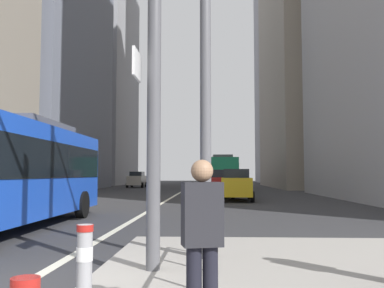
{
  "coord_description": "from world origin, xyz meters",
  "views": [
    {
      "loc": [
        2.8,
        -6.23,
        1.64
      ],
      "look_at": [
        1.11,
        30.33,
        4.23
      ],
      "focal_mm": 39.86,
      "sensor_mm": 36.0,
      "label": 1
    }
  ],
  "objects_px": {
    "car_oncoming_mid": "(137,179)",
    "traffic_signal_gantry": "(19,22)",
    "bollard_right": "(85,259)",
    "city_bus_blue_oncoming": "(7,167)",
    "car_receding_far": "(236,185)",
    "car_receding_near": "(220,183)",
    "pedestrian_waiting": "(202,235)",
    "city_bus_red_distant": "(212,173)",
    "city_bus_red_receding": "(222,172)"
  },
  "relations": [
    {
      "from": "bollard_right",
      "to": "city_bus_red_receding",
      "type": "bearing_deg",
      "value": 86.19
    },
    {
      "from": "city_bus_red_distant",
      "to": "traffic_signal_gantry",
      "type": "distance_m",
      "value": 52.64
    },
    {
      "from": "car_oncoming_mid",
      "to": "pedestrian_waiting",
      "type": "height_order",
      "value": "car_oncoming_mid"
    },
    {
      "from": "city_bus_blue_oncoming",
      "to": "traffic_signal_gantry",
      "type": "xyz_separation_m",
      "value": [
        2.87,
        -5.61,
        2.3
      ]
    },
    {
      "from": "city_bus_red_distant",
      "to": "pedestrian_waiting",
      "type": "distance_m",
      "value": 55.03
    },
    {
      "from": "traffic_signal_gantry",
      "to": "city_bus_red_distant",
      "type": "bearing_deg",
      "value": 86.48
    },
    {
      "from": "city_bus_blue_oncoming",
      "to": "car_receding_near",
      "type": "height_order",
      "value": "city_bus_blue_oncoming"
    },
    {
      "from": "city_bus_blue_oncoming",
      "to": "car_oncoming_mid",
      "type": "xyz_separation_m",
      "value": [
        -3.2,
        40.01,
        -0.85
      ]
    },
    {
      "from": "city_bus_red_receding",
      "to": "car_receding_near",
      "type": "xyz_separation_m",
      "value": [
        -0.41,
        -12.08,
        -0.85
      ]
    },
    {
      "from": "car_oncoming_mid",
      "to": "pedestrian_waiting",
      "type": "xyz_separation_m",
      "value": [
        9.13,
        -48.14,
        0.06
      ]
    },
    {
      "from": "city_bus_blue_oncoming",
      "to": "car_receding_near",
      "type": "distance_m",
      "value": 18.95
    },
    {
      "from": "car_receding_near",
      "to": "pedestrian_waiting",
      "type": "height_order",
      "value": "car_receding_near"
    },
    {
      "from": "city_bus_red_distant",
      "to": "car_oncoming_mid",
      "type": "relative_size",
      "value": 2.78
    },
    {
      "from": "car_oncoming_mid",
      "to": "bollard_right",
      "type": "distance_m",
      "value": 47.93
    },
    {
      "from": "city_bus_red_receding",
      "to": "car_receding_far",
      "type": "bearing_deg",
      "value": -88.11
    },
    {
      "from": "car_receding_near",
      "to": "city_bus_red_receding",
      "type": "bearing_deg",
      "value": 88.05
    },
    {
      "from": "traffic_signal_gantry",
      "to": "pedestrian_waiting",
      "type": "relative_size",
      "value": 4.07
    },
    {
      "from": "city_bus_red_distant",
      "to": "pedestrian_waiting",
      "type": "bearing_deg",
      "value": -90.18
    },
    {
      "from": "traffic_signal_gantry",
      "to": "city_bus_blue_oncoming",
      "type": "bearing_deg",
      "value": 117.1
    },
    {
      "from": "traffic_signal_gantry",
      "to": "bollard_right",
      "type": "relative_size",
      "value": 7.42
    },
    {
      "from": "pedestrian_waiting",
      "to": "bollard_right",
      "type": "bearing_deg",
      "value": 149.03
    },
    {
      "from": "car_receding_near",
      "to": "bollard_right",
      "type": "bearing_deg",
      "value": -94.71
    },
    {
      "from": "car_oncoming_mid",
      "to": "car_receding_near",
      "type": "bearing_deg",
      "value": -66.25
    },
    {
      "from": "city_bus_red_receding",
      "to": "city_bus_red_distant",
      "type": "xyz_separation_m",
      "value": [
        -0.9,
        17.06,
        -0.0
      ]
    },
    {
      "from": "city_bus_red_distant",
      "to": "bollard_right",
      "type": "bearing_deg",
      "value": -91.66
    },
    {
      "from": "city_bus_blue_oncoming",
      "to": "city_bus_red_distant",
      "type": "height_order",
      "value": "same"
    },
    {
      "from": "city_bus_blue_oncoming",
      "to": "city_bus_red_distant",
      "type": "distance_m",
      "value": 47.28
    },
    {
      "from": "city_bus_blue_oncoming",
      "to": "car_receding_near",
      "type": "relative_size",
      "value": 2.66
    },
    {
      "from": "car_receding_near",
      "to": "car_receding_far",
      "type": "bearing_deg",
      "value": -75.29
    },
    {
      "from": "city_bus_red_receding",
      "to": "city_bus_red_distant",
      "type": "distance_m",
      "value": 17.08
    },
    {
      "from": "car_receding_near",
      "to": "pedestrian_waiting",
      "type": "bearing_deg",
      "value": -91.47
    },
    {
      "from": "car_receding_near",
      "to": "pedestrian_waiting",
      "type": "relative_size",
      "value": 2.56
    },
    {
      "from": "pedestrian_waiting",
      "to": "car_oncoming_mid",
      "type": "bearing_deg",
      "value": 100.74
    },
    {
      "from": "car_receding_near",
      "to": "bollard_right",
      "type": "xyz_separation_m",
      "value": [
        -2.06,
        -25.04,
        -0.34
      ]
    },
    {
      "from": "car_receding_far",
      "to": "city_bus_red_distant",
      "type": "bearing_deg",
      "value": 92.49
    },
    {
      "from": "city_bus_red_distant",
      "to": "car_receding_far",
      "type": "distance_m",
      "value": 32.7
    },
    {
      "from": "car_oncoming_mid",
      "to": "bollard_right",
      "type": "bearing_deg",
      "value": -80.72
    },
    {
      "from": "city_bus_blue_oncoming",
      "to": "city_bus_red_distant",
      "type": "xyz_separation_m",
      "value": [
        6.1,
        46.89,
        0.0
      ]
    },
    {
      "from": "car_oncoming_mid",
      "to": "car_receding_near",
      "type": "height_order",
      "value": "same"
    },
    {
      "from": "city_bus_red_receding",
      "to": "city_bus_red_distant",
      "type": "bearing_deg",
      "value": 93.04
    },
    {
      "from": "traffic_signal_gantry",
      "to": "bollard_right",
      "type": "xyz_separation_m",
      "value": [
        1.66,
        -1.69,
        -3.49
      ]
    },
    {
      "from": "car_receding_far",
      "to": "pedestrian_waiting",
      "type": "relative_size",
      "value": 2.84
    },
    {
      "from": "city_bus_red_receding",
      "to": "traffic_signal_gantry",
      "type": "height_order",
      "value": "traffic_signal_gantry"
    },
    {
      "from": "pedestrian_waiting",
      "to": "traffic_signal_gantry",
      "type": "bearing_deg",
      "value": 140.45
    },
    {
      "from": "car_receding_near",
      "to": "city_bus_red_distant",
      "type": "bearing_deg",
      "value": 90.97
    },
    {
      "from": "city_bus_blue_oncoming",
      "to": "car_receding_far",
      "type": "height_order",
      "value": "city_bus_blue_oncoming"
    },
    {
      "from": "car_receding_near",
      "to": "bollard_right",
      "type": "height_order",
      "value": "car_receding_near"
    },
    {
      "from": "city_bus_red_distant",
      "to": "car_receding_far",
      "type": "xyz_separation_m",
      "value": [
        1.42,
        -32.66,
        -0.85
      ]
    },
    {
      "from": "car_oncoming_mid",
      "to": "traffic_signal_gantry",
      "type": "distance_m",
      "value": 46.12
    },
    {
      "from": "bollard_right",
      "to": "traffic_signal_gantry",
      "type": "bearing_deg",
      "value": 134.56
    }
  ]
}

